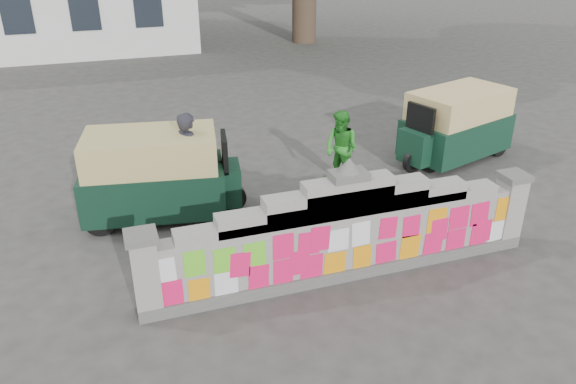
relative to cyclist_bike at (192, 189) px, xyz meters
name	(u,v)px	position (x,y,z in m)	size (l,w,h in m)	color
ground	(343,275)	(1.88, -2.82, -0.52)	(100.00, 100.00, 0.00)	#383533
parapet_wall	(346,234)	(1.88, -2.83, 0.23)	(6.48, 0.44, 2.01)	#4C4C49
cyclist_bike	(192,189)	(0.00, 0.00, 0.00)	(0.69, 1.99, 1.05)	black
cyclist_rider	(191,171)	(0.00, 0.00, 0.36)	(0.65, 0.42, 1.77)	#222028
pedestrian	(341,148)	(3.22, 0.40, 0.27)	(0.77, 0.60, 1.58)	#298C26
rickshaw_left	(158,174)	(-0.59, 0.15, 0.33)	(3.07, 1.79, 1.65)	black
rickshaw_right	(455,124)	(6.27, 0.82, 0.32)	(3.03, 2.06, 1.63)	#103222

